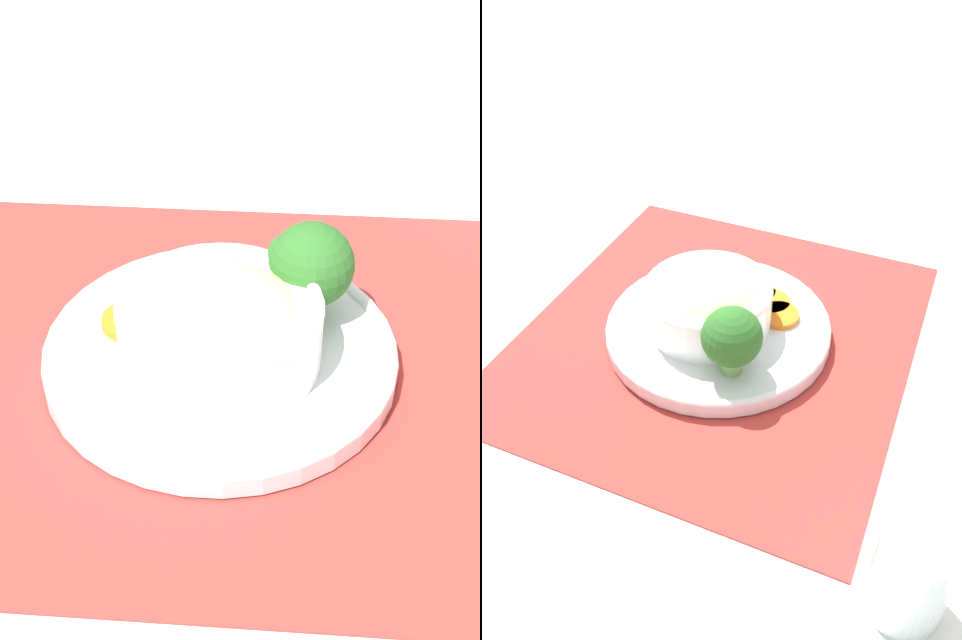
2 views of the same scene
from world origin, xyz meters
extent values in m
plane|color=white|center=(0.00, 0.00, 0.00)|extent=(4.00, 4.00, 0.00)
cube|color=#B2332D|center=(0.00, 0.00, 0.00)|extent=(0.54, 0.51, 0.00)
cylinder|color=silver|center=(0.00, 0.00, 0.01)|extent=(0.27, 0.27, 0.02)
torus|color=silver|center=(0.00, 0.00, 0.02)|extent=(0.27, 0.27, 0.01)
cylinder|color=white|center=(0.00, -0.01, 0.05)|extent=(0.15, 0.15, 0.05)
torus|color=white|center=(0.00, -0.01, 0.07)|extent=(0.15, 0.15, 0.01)
ellipsoid|color=beige|center=(0.00, -0.01, 0.06)|extent=(0.12, 0.12, 0.06)
cylinder|color=#759E51|center=(0.07, 0.04, 0.03)|extent=(0.02, 0.02, 0.02)
sphere|color=#286023|center=(0.07, 0.04, 0.07)|extent=(0.07, 0.07, 0.07)
sphere|color=#286023|center=(0.05, 0.05, 0.08)|extent=(0.03, 0.03, 0.03)
sphere|color=#286023|center=(0.09, 0.03, 0.07)|extent=(0.03, 0.03, 0.03)
cylinder|color=orange|center=(-0.03, 0.07, 0.02)|extent=(0.05, 0.05, 0.01)
cylinder|color=orange|center=(-0.05, 0.05, 0.02)|extent=(0.05, 0.05, 0.01)
cylinder|color=orange|center=(-0.07, 0.03, 0.02)|extent=(0.05, 0.05, 0.01)
camera|label=1|loc=(0.00, -0.52, 0.46)|focal=50.00mm
camera|label=2|loc=(0.55, 0.17, 0.51)|focal=35.00mm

